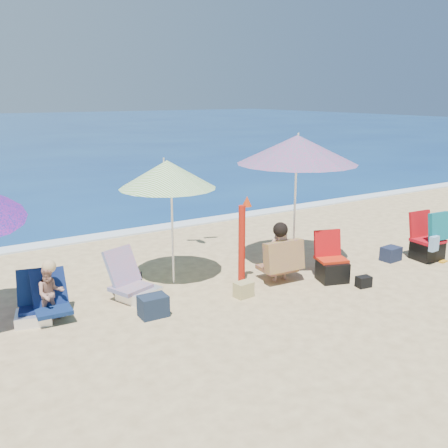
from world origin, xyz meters
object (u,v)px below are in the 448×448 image
umbrella_turquoise (297,150)px  chair_navy (35,308)px  chair_rainbow (133,286)px  camp_chair_left (332,266)px  umbrella_striped (167,174)px  person_center (281,253)px  person_left (50,293)px  furled_umbrella (243,237)px  camp_chair_right (429,242)px

umbrella_turquoise → chair_navy: umbrella_turquoise is taller
chair_rainbow → camp_chair_left: 3.37m
umbrella_striped → camp_chair_left: 3.20m
umbrella_striped → person_center: umbrella_striped is taller
person_left → furled_umbrella: bearing=-6.0°
chair_rainbow → camp_chair_right: 5.69m
camp_chair_right → person_center: person_center is taller
umbrella_turquoise → chair_rainbow: 3.69m
chair_navy → person_center: size_ratio=0.71×
chair_rainbow → camp_chair_left: size_ratio=1.02×
furled_umbrella → camp_chair_right: bearing=-12.0°
furled_umbrella → chair_navy: bearing=172.3°
chair_navy → camp_chair_left: size_ratio=0.88×
camp_chair_left → person_left: person_left is taller
umbrella_striped → furled_umbrella: size_ratio=1.40×
furled_umbrella → chair_navy: (-3.27, 0.44, -0.65)m
chair_rainbow → umbrella_turquoise: bearing=-2.6°
camp_chair_left → person_left: 4.58m
furled_umbrella → person_center: (0.65, -0.21, -0.32)m
furled_umbrella → camp_chair_right: 3.90m
umbrella_striped → furled_umbrella: umbrella_striped is taller
person_center → camp_chair_right: bearing=-10.8°
camp_chair_left → person_center: (-0.77, 0.43, 0.25)m
umbrella_striped → camp_chair_right: 5.22m
furled_umbrella → camp_chair_left: size_ratio=1.79×
chair_navy → camp_chair_left: 4.81m
umbrella_turquoise → person_left: umbrella_turquoise is taller
umbrella_turquoise → camp_chair_left: umbrella_turquoise is taller
chair_rainbow → person_left: size_ratio=0.97×
camp_chair_left → person_left: size_ratio=0.95×
chair_rainbow → person_center: person_center is taller
furled_umbrella → person_center: size_ratio=1.45×
chair_navy → person_left: person_left is taller
chair_navy → person_center: (3.91, -0.65, 0.33)m
person_center → furled_umbrella: bearing=162.3°
camp_chair_right → person_center: 3.20m
chair_rainbow → person_center: bearing=-14.9°
person_center → chair_navy: bearing=170.6°
chair_navy → person_left: 0.33m
furled_umbrella → chair_navy: 3.36m
umbrella_striped → chair_navy: size_ratio=2.86×
furled_umbrella → person_left: size_ratio=1.70×
furled_umbrella → person_left: (-3.06, 0.32, -0.43)m
furled_umbrella → person_left: 3.11m
person_left → person_center: bearing=-8.1°
camp_chair_right → person_left: camp_chair_right is taller
chair_navy → chair_rainbow: size_ratio=0.86×
chair_navy → chair_rainbow: bearing=-0.2°
camp_chair_left → person_left: bearing=167.9°
camp_chair_left → camp_chair_right: camp_chair_right is taller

